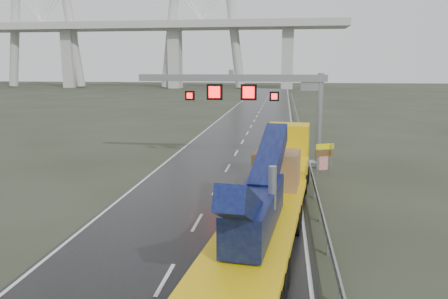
# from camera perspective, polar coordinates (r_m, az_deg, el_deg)

# --- Properties ---
(ground) EXTENTS (400.00, 400.00, 0.00)m
(ground) POSITION_cam_1_polar(r_m,az_deg,el_deg) (18.50, -6.02, -13.78)
(ground) COLOR #2A2D20
(ground) RESTS_ON ground
(road) EXTENTS (11.00, 200.00, 0.02)m
(road) POSITION_cam_1_polar(r_m,az_deg,el_deg) (56.99, 3.56, 3.03)
(road) COLOR black
(road) RESTS_ON ground
(guardrail) EXTENTS (0.20, 140.00, 1.40)m
(guardrail) POSITION_cam_1_polar(r_m,az_deg,el_deg) (46.89, 10.11, 2.06)
(guardrail) COLOR gray
(guardrail) RESTS_ON ground
(sign_gantry) EXTENTS (14.90, 1.20, 7.42)m
(sign_gantry) POSITION_cam_1_polar(r_m,az_deg,el_deg) (34.44, 4.43, 7.32)
(sign_gantry) COLOR #ACABA7
(sign_gantry) RESTS_ON ground
(heavy_haul_truck) EXTENTS (5.04, 20.50, 4.77)m
(heavy_haul_truck) POSITION_cam_1_polar(r_m,az_deg,el_deg) (22.40, 6.46, -4.35)
(heavy_haul_truck) COLOR gold
(heavy_haul_truck) RESTS_ON ground
(exit_sign_pair) EXTENTS (1.29, 0.59, 2.35)m
(exit_sign_pair) POSITION_cam_1_polar(r_m,az_deg,el_deg) (31.75, 13.00, -0.44)
(exit_sign_pair) COLOR gray
(exit_sign_pair) RESTS_ON ground
(striped_barrier) EXTENTS (0.79, 0.62, 1.19)m
(striped_barrier) POSITION_cam_1_polar(r_m,az_deg,el_deg) (33.80, 12.74, -1.58)
(striped_barrier) COLOR red
(striped_barrier) RESTS_ON ground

